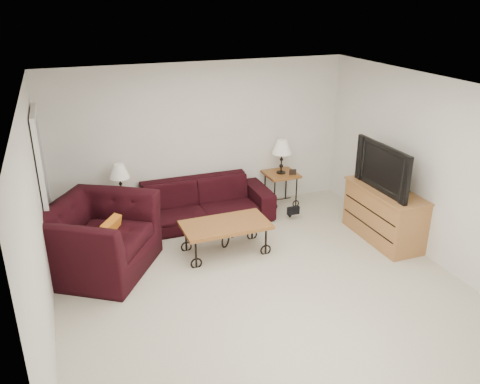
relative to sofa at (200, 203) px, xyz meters
name	(u,v)px	position (x,y,z in m)	size (l,w,h in m)	color
ground	(259,282)	(0.20, -2.02, -0.34)	(5.00, 5.00, 0.00)	#B9B39E
wall_back	(202,139)	(0.20, 0.48, 0.91)	(5.00, 0.02, 2.50)	silver
wall_front	(388,311)	(0.20, -4.52, 0.91)	(5.00, 0.02, 2.50)	silver
wall_left	(38,226)	(-2.30, -2.02, 0.91)	(0.02, 5.00, 2.50)	silver
wall_right	(429,169)	(2.70, -2.02, 0.91)	(0.02, 5.00, 2.50)	silver
ceiling	(262,89)	(0.20, -2.02, 2.16)	(5.00, 5.00, 0.00)	white
doorway	(44,190)	(-2.27, -0.37, 0.68)	(0.08, 0.94, 2.04)	black
sofa	(200,203)	(0.00, 0.00, 0.00)	(2.32, 0.91, 0.68)	black
side_table_left	(123,213)	(-1.20, 0.18, -0.07)	(0.49, 0.49, 0.54)	#926025
side_table_right	(280,189)	(1.51, 0.18, -0.04)	(0.54, 0.54, 0.59)	#926025
lamp_left	(120,181)	(-1.20, 0.18, 0.47)	(0.31, 0.31, 0.54)	black
lamp_right	(282,157)	(1.51, 0.18, 0.55)	(0.34, 0.34, 0.59)	black
photo_frame_left	(113,199)	(-1.35, 0.03, 0.25)	(0.11, 0.01, 0.09)	black
photo_frame_right	(293,172)	(1.66, 0.03, 0.30)	(0.12, 0.02, 0.10)	black
coffee_table	(226,238)	(0.05, -1.11, -0.11)	(1.23, 0.67, 0.46)	#926025
armchair	(98,238)	(-1.68, -0.95, 0.13)	(1.44, 1.26, 0.94)	black
throw_pillow	(110,234)	(-1.53, -1.00, 0.18)	(0.42, 0.11, 0.42)	orange
tv_stand	(384,214)	(2.43, -1.54, 0.06)	(0.56, 1.34, 0.81)	#A46C3D
television	(389,167)	(2.41, -1.54, 0.81)	(1.20, 0.16, 0.69)	black
backpack	(290,206)	(1.45, -0.36, -0.13)	(0.32, 0.24, 0.41)	black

